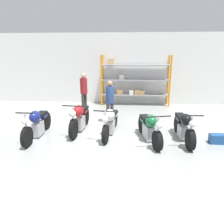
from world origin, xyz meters
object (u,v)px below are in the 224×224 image
object	(u,v)px
person_browsing	(110,99)
person_near_rack	(84,89)
motorcycle_black	(184,127)
motorcycle_red	(80,118)
motorcycle_blue	(37,124)
toolbox	(217,139)
motorcycle_white	(110,121)
motorcycle_green	(149,128)
shelving_rack	(133,81)

from	to	relation	value
person_browsing	person_near_rack	size ratio (longest dim) A/B	0.93
motorcycle_black	motorcycle_red	bearing A→B (deg)	-100.82
motorcycle_black	motorcycle_blue	bearing A→B (deg)	-90.92
toolbox	motorcycle_blue	bearing A→B (deg)	179.40
motorcycle_white	motorcycle_green	size ratio (longest dim) A/B	1.08
motorcycle_blue	motorcycle_red	world-z (taller)	motorcycle_red
motorcycle_white	motorcycle_green	distance (m)	1.32
motorcycle_green	motorcycle_black	size ratio (longest dim) A/B	0.99
motorcycle_green	motorcycle_black	bearing A→B (deg)	82.53
shelving_rack	person_browsing	bearing A→B (deg)	-106.44
person_near_rack	motorcycle_black	bearing A→B (deg)	168.60
motorcycle_red	motorcycle_white	distance (m)	1.09
shelving_rack	motorcycle_red	size ratio (longest dim) A/B	1.71
motorcycle_green	toolbox	xyz separation A→B (m)	(2.03, -0.05, -0.28)
motorcycle_black	person_near_rack	world-z (taller)	person_near_rack
motorcycle_blue	motorcycle_white	bearing A→B (deg)	100.59
motorcycle_blue	person_browsing	world-z (taller)	person_browsing
motorcycle_white	motorcycle_black	bearing A→B (deg)	88.33
motorcycle_white	toolbox	size ratio (longest dim) A/B	4.80
motorcycle_blue	shelving_rack	bearing A→B (deg)	146.72
shelving_rack	motorcycle_red	distance (m)	4.58
motorcycle_red	person_browsing	xyz separation A→B (m)	(0.95, 1.04, 0.46)
motorcycle_green	motorcycle_black	distance (m)	1.07
motorcycle_white	person_browsing	world-z (taller)	person_browsing
shelving_rack	person_near_rack	xyz separation A→B (m)	(-2.23, -1.56, -0.21)
person_near_rack	motorcycle_white	bearing A→B (deg)	145.60
motorcycle_blue	person_near_rack	xyz separation A→B (m)	(0.88, 3.18, 0.59)
motorcycle_green	person_near_rack	world-z (taller)	person_near_rack
motorcycle_black	person_browsing	world-z (taller)	person_browsing
motorcycle_green	motorcycle_red	bearing A→B (deg)	-118.92
motorcycle_green	motorcycle_white	bearing A→B (deg)	-123.48
person_browsing	motorcycle_white	bearing A→B (deg)	152.70
toolbox	person_near_rack	bearing A→B (deg)	145.53
person_near_rack	toolbox	world-z (taller)	person_near_rack
shelving_rack	motorcycle_blue	distance (m)	5.72
shelving_rack	toolbox	bearing A→B (deg)	-62.57
motorcycle_white	person_near_rack	xyz separation A→B (m)	(-1.44, 2.74, 0.59)
motorcycle_blue	motorcycle_green	distance (m)	3.56
shelving_rack	motorcycle_white	world-z (taller)	shelving_rack
shelving_rack	motorcycle_green	world-z (taller)	shelving_rack
shelving_rack	person_near_rack	size ratio (longest dim) A/B	1.98
motorcycle_green	person_near_rack	size ratio (longest dim) A/B	1.11
motorcycle_blue	motorcycle_red	distance (m)	1.39
motorcycle_white	person_near_rack	world-z (taller)	person_near_rack
shelving_rack	motorcycle_white	xyz separation A→B (m)	(-0.79, -4.30, -0.80)
motorcycle_red	motorcycle_black	world-z (taller)	motorcycle_red
motorcycle_white	person_browsing	xyz separation A→B (m)	(-0.12, 1.22, 0.51)
motorcycle_blue	person_near_rack	size ratio (longest dim) A/B	1.21
motorcycle_green	person_near_rack	distance (m)	4.21
motorcycle_red	motorcycle_white	xyz separation A→B (m)	(1.07, -0.18, -0.05)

